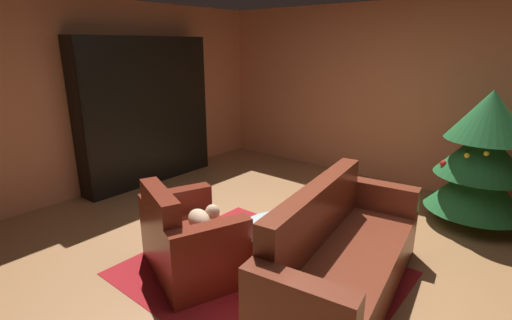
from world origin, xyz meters
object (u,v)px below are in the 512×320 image
bookshelf_unit (152,111)px  book_stack_on_table (280,219)px  decorated_tree (482,157)px  coffee_table (281,232)px  armchair_red (189,241)px  bottle_on_table (303,220)px  couch_red (341,260)px

bookshelf_unit → book_stack_on_table: 3.05m
bookshelf_unit → decorated_tree: 4.25m
bookshelf_unit → decorated_tree: (4.01, 1.37, -0.26)m
bookshelf_unit → decorated_tree: size_ratio=1.36×
coffee_table → armchair_red: bearing=-143.4°
armchair_red → coffee_table: armchair_red is taller
book_stack_on_table → decorated_tree: bearing=62.8°
book_stack_on_table → bottle_on_table: 0.21m
couch_red → bottle_on_table: couch_red is taller
armchair_red → decorated_tree: decorated_tree is taller
armchair_red → bottle_on_table: bearing=34.2°
armchair_red → bottle_on_table: (0.82, 0.56, 0.25)m
bottle_on_table → coffee_table: bearing=-156.4°
coffee_table → decorated_tree: size_ratio=0.45×
couch_red → book_stack_on_table: couch_red is taller
book_stack_on_table → couch_red: bearing=6.0°
decorated_tree → couch_red: bearing=-104.5°
couch_red → armchair_red: bearing=-155.3°
armchair_red → book_stack_on_table: armchair_red is taller
bookshelf_unit → coffee_table: (2.92, -0.82, -0.64)m
coffee_table → book_stack_on_table: (-0.03, 0.01, 0.11)m
bookshelf_unit → couch_red: bearing=-12.3°
book_stack_on_table → bottle_on_table: bearing=18.8°
book_stack_on_table → decorated_tree: 2.47m
bookshelf_unit → bottle_on_table: size_ratio=8.52×
couch_red → book_stack_on_table: 0.61m
couch_red → bookshelf_unit: bearing=167.7°
armchair_red → bottle_on_table: 1.03m
armchair_red → couch_red: 1.32m
bookshelf_unit → coffee_table: 3.10m
couch_red → decorated_tree: decorated_tree is taller
couch_red → bottle_on_table: bearing=178.8°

